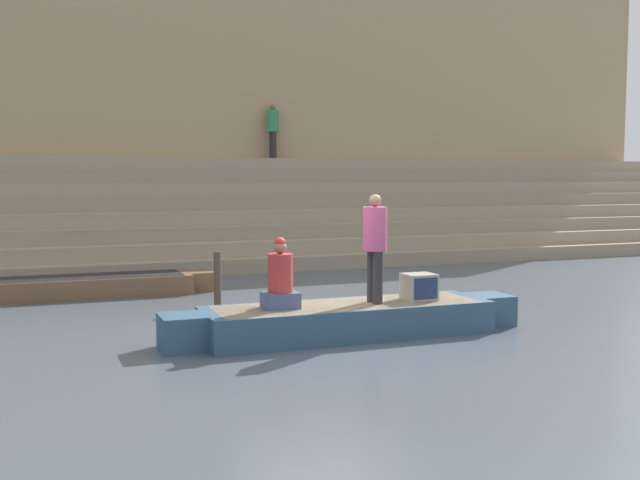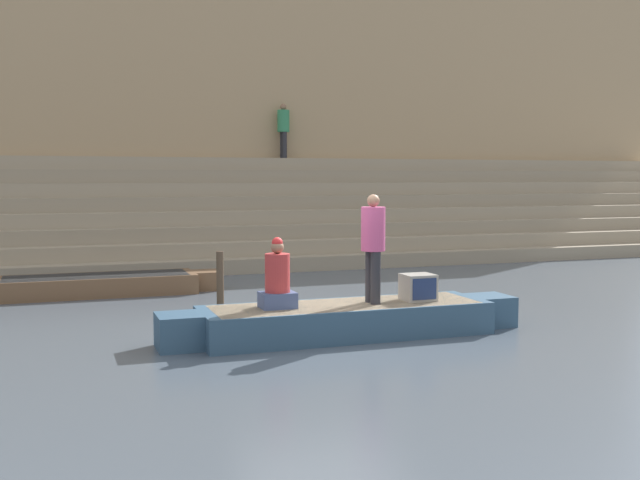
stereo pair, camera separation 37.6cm
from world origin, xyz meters
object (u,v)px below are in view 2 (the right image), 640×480
Objects in this scene: rowboat_main at (346,319)px; person_on_steps at (283,127)px; tv_set at (418,287)px; person_rowing at (277,280)px; mooring_post at (220,279)px; person_standing at (373,241)px; moored_boat_shore at (97,284)px.

rowboat_main is 3.42× the size of person_on_steps.
rowboat_main is at bearing -91.21° from person_on_steps.
person_on_steps is (1.36, 11.96, 3.31)m from tv_set.
person_rowing is 0.63× the size of person_on_steps.
person_rowing reaches higher than mooring_post.
person_rowing is (-1.09, 0.03, 0.65)m from rowboat_main.
tv_set is 4.08m from mooring_post.
tv_set reaches higher than rowboat_main.
person_standing is 1.10m from tv_set.
tv_set is 7.27m from moored_boat_shore.
person_rowing is at bearing -96.15° from person_on_steps.
person_rowing is at bearing -72.53° from moored_boat_shore.
person_standing reaches higher than person_rowing.
mooring_post is 0.63× the size of person_on_steps.
person_on_steps is at bearing 63.76° from person_standing.
mooring_post is 10.19m from person_on_steps.
person_on_steps reaches higher than moored_boat_shore.
moored_boat_shore is 9.54m from person_on_steps.
person_standing is 3.44× the size of tv_set.
person_standing is at bearing -89.17° from person_on_steps.
person_rowing is (-1.52, 0.08, -0.55)m from person_standing.
moored_boat_shore is (-3.84, 5.59, -1.25)m from person_standing.
rowboat_main is at bearing -15.68° from person_rowing.
mooring_post is at bearing 110.92° from rowboat_main.
person_standing is 3.76m from mooring_post.
moored_boat_shore is at bearing 120.13° from rowboat_main.
moored_boat_shore is at bearing 131.52° from mooring_post.
person_standing is 6.90m from moored_boat_shore.
person_standing is (0.43, -0.05, 1.20)m from rowboat_main.
person_standing is 1.62m from person_rowing.
mooring_post is at bearing -102.91° from person_on_steps.
person_standing is at bearing -17.00° from person_rowing.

